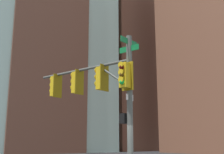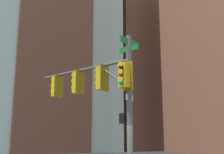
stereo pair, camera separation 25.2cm
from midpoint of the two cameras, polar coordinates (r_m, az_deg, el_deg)
The scene contains 3 objects.
signal_pole_assembly at distance 12.80m, azimuth -1.77°, elevation -2.24°, with size 5.71×2.11×6.18m.
building_brick_midblock at distance 63.31m, azimuth -13.86°, elevation 4.79°, with size 20.13×14.30×40.48m, color brown.
building_brick_farside at distance 76.34m, azimuth 2.80°, elevation 2.94°, with size 20.43×15.00×44.24m, color brown.
Camera 2 is at (8.86, -6.96, 1.86)m, focal length 47.49 mm.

